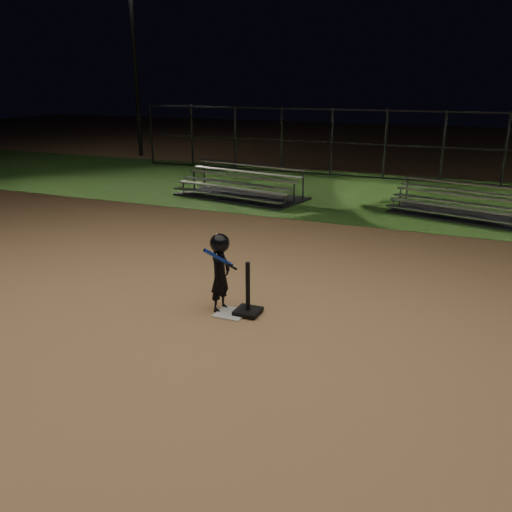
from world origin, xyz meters
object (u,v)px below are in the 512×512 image
Objects in this scene: light_pole_left at (133,47)px; bleacher_right at (457,210)px; batting_tee at (248,304)px; bleacher_left at (240,191)px; child_batter at (220,270)px; home_plate at (231,313)px.

bleacher_right is at bearing -24.88° from light_pole_left.
bleacher_left reaches higher than batting_tee.
batting_tee is at bearing -94.08° from bleacher_right.
child_batter is at bearing -97.01° from bleacher_right.
bleacher_left is (-3.27, 7.89, -0.47)m from child_batter.
batting_tee is at bearing -54.05° from bleacher_left.
home_plate is 0.69m from child_batter.
bleacher_right is (2.62, 7.95, -0.01)m from batting_tee.
batting_tee is 8.37m from bleacher_right.
bleacher_right is at bearing 70.40° from home_plate.
batting_tee reaches higher than bleacher_right.
child_batter is at bearing -178.88° from batting_tee.
child_batter is at bearing -56.87° from bleacher_left.
bleacher_left is at bearing 113.57° from home_plate.
bleacher_left is (-3.73, 7.88, 0.02)m from batting_tee.
child_batter is (-0.21, 0.09, 0.65)m from home_plate.
light_pole_left reaches higher than batting_tee.
light_pole_left is (-8.52, 6.97, 4.75)m from bleacher_left.
light_pole_left is (-14.87, 6.89, 4.77)m from bleacher_right.
light_pole_left is at bearing 128.77° from home_plate.
bleacher_left reaches higher than home_plate.
bleacher_left is (-3.48, 7.98, 0.19)m from home_plate.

